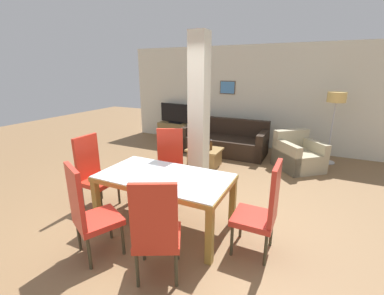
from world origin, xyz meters
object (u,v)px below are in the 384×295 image
dining_chair_near_left (89,211)px  tv_stand (176,131)px  dining_chair_head_right (263,208)px  dining_chair_near_right (156,230)px  dining_chair_head_left (94,171)px  bottle (211,146)px  coffee_table (205,157)px  floor_lamp (336,103)px  sofa (225,142)px  dining_chair_far_left (170,161)px  dining_table (165,185)px  armchair (298,156)px  tv_screen (176,114)px

dining_chair_near_left → tv_stand: bearing=134.6°
dining_chair_head_right → dining_chair_near_right: same height
dining_chair_near_left → dining_chair_head_left: same height
bottle → coffee_table: bearing=175.5°
dining_chair_head_left → floor_lamp: (3.34, 3.79, 0.78)m
dining_chair_near_right → sofa: bearing=73.1°
dining_chair_head_left → bottle: dining_chair_head_left is taller
dining_chair_far_left → sofa: (0.11, 2.61, -0.30)m
dining_table → tv_stand: bearing=117.3°
coffee_table → tv_stand: (-1.70, 1.75, 0.05)m
coffee_table → dining_table: bearing=-79.9°
dining_table → dining_chair_near_right: bearing=-63.2°
dining_chair_head_left → tv_stand: size_ratio=1.02×
dining_table → dining_chair_near_left: 0.99m
armchair → tv_screen: bearing=-56.5°
armchair → tv_stand: armchair is taller
dining_table → dining_chair_far_left: (-0.43, 0.88, -0.02)m
armchair → tv_stand: size_ratio=1.06×
dining_chair_head_right → sofa: dining_chair_head_right is taller
coffee_table → tv_screen: bearing=134.3°
floor_lamp → coffee_table: bearing=-150.3°
dining_chair_head_right → dining_chair_near_right: (-0.86, -0.86, 0.00)m
dining_chair_near_right → tv_screen: 5.60m
dining_table → coffee_table: (-0.42, 2.37, -0.40)m
dining_chair_head_right → dining_chair_far_left: same height
dining_chair_near_left → coffee_table: 3.28m
dining_chair_head_right → bottle: dining_chair_head_right is taller
dining_chair_head_right → tv_screen: (-3.42, 4.12, 0.21)m
dining_chair_head_right → dining_chair_far_left: bearing=63.0°
dining_table → dining_chair_head_left: 1.27m
dining_chair_near_right → tv_stand: (-2.56, 4.98, -0.33)m
dining_chair_head_left → floor_lamp: bearing=138.6°
dining_table → dining_chair_head_left: size_ratio=1.54×
sofa → tv_screen: (-1.80, 0.63, 0.51)m
floor_lamp → sofa: bearing=-172.8°
dining_chair_near_right → floor_lamp: size_ratio=0.70×
sofa → tv_screen: 1.98m
dining_table → dining_chair_head_left: dining_chair_head_left is taller
dining_table → dining_chair_near_right: (0.43, -0.86, -0.02)m
bottle → tv_stand: size_ratio=0.20×
dining_table → sofa: (-0.32, 3.49, -0.32)m
dining_table → coffee_table: size_ratio=2.39×
sofa → armchair: (1.79, -0.39, -0.00)m
dining_chair_head_left → floor_lamp: size_ratio=0.70×
dining_chair_head_right → coffee_table: 2.95m
dining_chair_near_left → bottle: dining_chair_near_left is taller
tv_screen → sofa: bearing=166.7°
dining_chair_head_left → tv_screen: size_ratio=1.07×
tv_screen → floor_lamp: 4.25m
armchair → tv_stand: (-3.59, 1.02, -0.03)m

